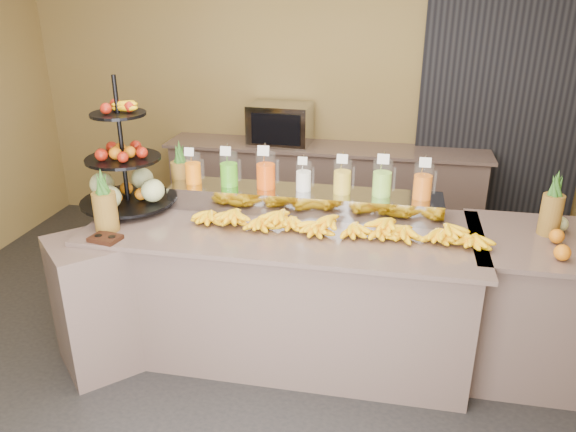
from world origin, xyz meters
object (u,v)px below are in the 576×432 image
(pitcher_tray, at_px, (303,201))
(condiment_caddy, at_px, (105,238))
(banana_heap, at_px, (334,222))
(oven_warmer, at_px, (280,124))
(fruit_stand, at_px, (131,176))

(pitcher_tray, xyz_separation_m, condiment_caddy, (-1.10, -0.71, -0.06))
(condiment_caddy, bearing_deg, banana_heap, 16.62)
(condiment_caddy, bearing_deg, oven_warmer, 76.14)
(pitcher_tray, xyz_separation_m, fruit_stand, (-1.16, -0.17, 0.16))
(banana_heap, distance_m, condiment_caddy, 1.41)
(fruit_stand, bearing_deg, banana_heap, 7.30)
(banana_heap, height_order, oven_warmer, oven_warmer)
(pitcher_tray, height_order, fruit_stand, fruit_stand)
(banana_heap, relative_size, oven_warmer, 3.27)
(banana_heap, bearing_deg, condiment_caddy, -163.38)
(banana_heap, relative_size, fruit_stand, 2.09)
(pitcher_tray, relative_size, banana_heap, 0.97)
(condiment_caddy, bearing_deg, fruit_stand, 96.77)
(fruit_stand, relative_size, oven_warmer, 1.56)
(pitcher_tray, height_order, condiment_caddy, pitcher_tray)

